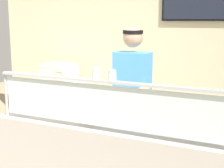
% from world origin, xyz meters
% --- Properties ---
extents(shop_rear_unit, '(6.68, 0.13, 2.70)m').
position_xyz_m(shop_rear_unit, '(1.14, 2.71, 1.36)').
color(shop_rear_unit, beige).
rests_on(shop_rear_unit, ground).
extents(sneeze_guard, '(2.11, 0.06, 0.42)m').
position_xyz_m(sneeze_guard, '(1.14, 0.06, 1.22)').
color(sneeze_guard, '#B2B5BC').
rests_on(sneeze_guard, serving_counter).
extents(pizza_tray, '(0.41, 0.41, 0.04)m').
position_xyz_m(pizza_tray, '(0.92, 0.36, 0.97)').
color(pizza_tray, '#9EA0A8').
rests_on(pizza_tray, serving_counter).
extents(pizza_server, '(0.12, 0.29, 0.01)m').
position_xyz_m(pizza_server, '(0.93, 0.34, 0.99)').
color(pizza_server, '#ADAFB7').
rests_on(pizza_server, pizza_tray).
extents(parmesan_shaker, '(0.06, 0.06, 0.09)m').
position_xyz_m(parmesan_shaker, '(1.04, 0.06, 1.41)').
color(parmesan_shaker, white).
rests_on(parmesan_shaker, sneeze_guard).
extents(pepper_flake_shaker, '(0.06, 0.06, 0.09)m').
position_xyz_m(pepper_flake_shaker, '(1.19, 0.06, 1.41)').
color(pepper_flake_shaker, white).
rests_on(pepper_flake_shaker, sneeze_guard).
extents(worker_figure, '(0.41, 0.50, 1.76)m').
position_xyz_m(worker_figure, '(0.97, 1.04, 1.01)').
color(worker_figure, '#23232D').
rests_on(worker_figure, ground).
extents(prep_shelf, '(0.70, 0.55, 0.82)m').
position_xyz_m(prep_shelf, '(-0.79, 2.22, 0.41)').
color(prep_shelf, '#B7BABF').
rests_on(prep_shelf, ground).
extents(pizza_box_stack, '(0.50, 0.48, 0.31)m').
position_xyz_m(pizza_box_stack, '(-0.79, 2.22, 0.98)').
color(pizza_box_stack, silver).
rests_on(pizza_box_stack, prep_shelf).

